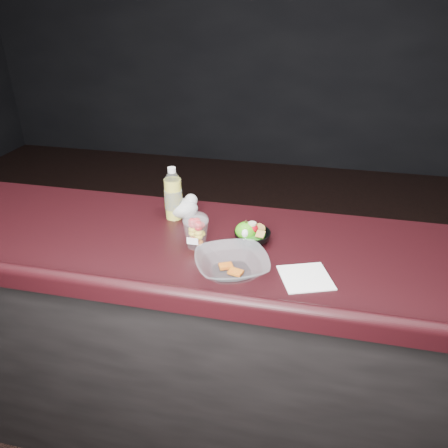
{
  "coord_description": "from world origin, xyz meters",
  "views": [
    {
      "loc": [
        0.45,
        -1.08,
        1.86
      ],
      "look_at": [
        0.14,
        0.31,
        1.1
      ],
      "focal_mm": 35.0,
      "sensor_mm": 36.0,
      "label": 1
    }
  ],
  "objects_px": {
    "green_apple": "(246,231)",
    "snack_bowl": "(252,236)",
    "fruit_cup": "(196,230)",
    "takeout_bowl": "(232,265)",
    "lemonade_bottle": "(173,197)"
  },
  "relations": [
    {
      "from": "snack_bowl",
      "to": "takeout_bowl",
      "type": "xyz_separation_m",
      "value": [
        -0.03,
        -0.22,
        0.0
      ]
    },
    {
      "from": "snack_bowl",
      "to": "takeout_bowl",
      "type": "bearing_deg",
      "value": -98.89
    },
    {
      "from": "fruit_cup",
      "to": "snack_bowl",
      "type": "distance_m",
      "value": 0.22
    },
    {
      "from": "fruit_cup",
      "to": "takeout_bowl",
      "type": "xyz_separation_m",
      "value": [
        0.16,
        -0.14,
        -0.04
      ]
    },
    {
      "from": "snack_bowl",
      "to": "takeout_bowl",
      "type": "height_order",
      "value": "snack_bowl"
    },
    {
      "from": "fruit_cup",
      "to": "snack_bowl",
      "type": "xyz_separation_m",
      "value": [
        0.2,
        0.08,
        -0.04
      ]
    },
    {
      "from": "fruit_cup",
      "to": "green_apple",
      "type": "relative_size",
      "value": 1.62
    },
    {
      "from": "lemonade_bottle",
      "to": "snack_bowl",
      "type": "xyz_separation_m",
      "value": [
        0.35,
        -0.13,
        -0.07
      ]
    },
    {
      "from": "takeout_bowl",
      "to": "fruit_cup",
      "type": "bearing_deg",
      "value": 139.51
    },
    {
      "from": "fruit_cup",
      "to": "takeout_bowl",
      "type": "height_order",
      "value": "fruit_cup"
    },
    {
      "from": "fruit_cup",
      "to": "green_apple",
      "type": "bearing_deg",
      "value": 25.96
    },
    {
      "from": "snack_bowl",
      "to": "takeout_bowl",
      "type": "relative_size",
      "value": 0.45
    },
    {
      "from": "green_apple",
      "to": "snack_bowl",
      "type": "distance_m",
      "value": 0.03
    },
    {
      "from": "green_apple",
      "to": "snack_bowl",
      "type": "height_order",
      "value": "green_apple"
    },
    {
      "from": "lemonade_bottle",
      "to": "snack_bowl",
      "type": "bearing_deg",
      "value": -20.18
    }
  ]
}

